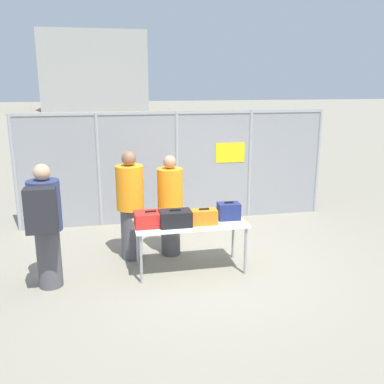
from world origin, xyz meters
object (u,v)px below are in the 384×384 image
at_px(utility_trailer, 234,183).
at_px(security_worker_near, 170,204).
at_px(suitcase_red, 151,219).
at_px(suitcase_black, 175,218).
at_px(traveler_hooded, 45,222).
at_px(security_worker_far, 130,204).
at_px(inspection_table, 190,227).
at_px(suitcase_orange, 204,217).
at_px(suitcase_navy, 229,211).

bearing_deg(utility_trailer, security_worker_near, -123.77).
bearing_deg(security_worker_near, suitcase_red, 58.17).
relative_size(suitcase_black, security_worker_near, 0.28).
xyz_separation_m(traveler_hooded, security_worker_far, (1.17, 0.82, -0.05)).
distance_m(security_worker_near, utility_trailer, 3.63).
bearing_deg(inspection_table, suitcase_black, -156.46).
bearing_deg(traveler_hooded, inspection_table, 8.70).
height_order(security_worker_far, utility_trailer, security_worker_far).
height_order(suitcase_black, security_worker_far, security_worker_far).
xyz_separation_m(suitcase_red, suitcase_orange, (0.76, -0.08, 0.01)).
bearing_deg(suitcase_red, utility_trailer, 57.06).
relative_size(suitcase_orange, security_worker_far, 0.21).
relative_size(inspection_table, suitcase_black, 3.61).
height_order(suitcase_navy, security_worker_far, security_worker_far).
bearing_deg(inspection_table, security_worker_near, 105.93).
distance_m(suitcase_red, traveler_hooded, 1.43).
xyz_separation_m(inspection_table, security_worker_near, (-0.19, 0.67, 0.16)).
distance_m(suitcase_orange, traveler_hooded, 2.18).
bearing_deg(security_worker_far, inspection_table, 117.63).
relative_size(suitcase_navy, security_worker_near, 0.20).
relative_size(suitcase_red, traveler_hooded, 0.28).
distance_m(inspection_table, traveler_hooded, 2.02).
bearing_deg(suitcase_navy, inspection_table, -175.80).
height_order(traveler_hooded, security_worker_far, security_worker_far).
bearing_deg(suitcase_black, traveler_hooded, -177.21).
distance_m(inspection_table, suitcase_navy, 0.63).
height_order(security_worker_near, security_worker_far, security_worker_far).
distance_m(suitcase_black, suitcase_navy, 0.85).
height_order(traveler_hooded, security_worker_near, traveler_hooded).
relative_size(inspection_table, suitcase_navy, 4.89).
xyz_separation_m(suitcase_black, security_worker_near, (0.05, 0.77, -0.01)).
bearing_deg(suitcase_orange, suitcase_black, 179.51).
height_order(suitcase_navy, security_worker_near, security_worker_near).
height_order(inspection_table, security_worker_far, security_worker_far).
xyz_separation_m(suitcase_black, security_worker_far, (-0.59, 0.73, 0.04)).
height_order(traveler_hooded, utility_trailer, traveler_hooded).
bearing_deg(suitcase_red, suitcase_navy, 3.55).
distance_m(inspection_table, utility_trailer, 4.09).
bearing_deg(utility_trailer, inspection_table, -116.32).
height_order(suitcase_red, suitcase_navy, suitcase_navy).
height_order(suitcase_orange, security_worker_near, security_worker_near).
height_order(security_worker_near, utility_trailer, security_worker_near).
distance_m(traveler_hooded, utility_trailer, 5.44).
bearing_deg(suitcase_black, utility_trailer, 61.45).
height_order(suitcase_black, security_worker_near, security_worker_near).
distance_m(inspection_table, suitcase_red, 0.60).
distance_m(traveler_hooded, security_worker_near, 2.00).
bearing_deg(security_worker_far, suitcase_black, 103.66).
bearing_deg(inspection_table, suitcase_red, -177.11).
height_order(inspection_table, suitcase_orange, suitcase_orange).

